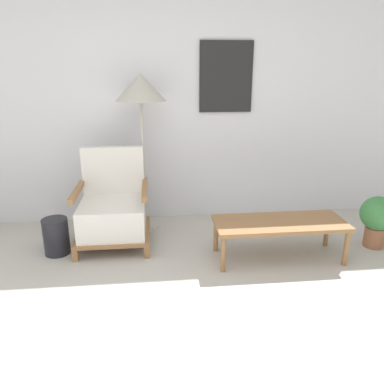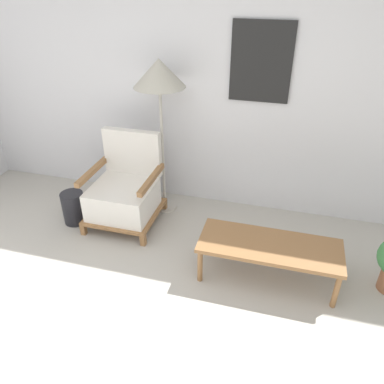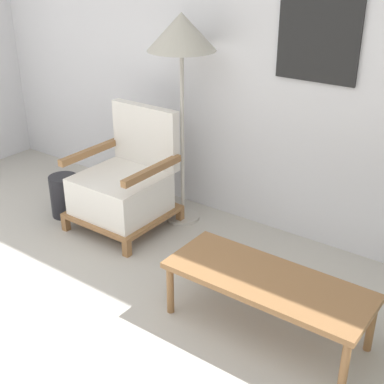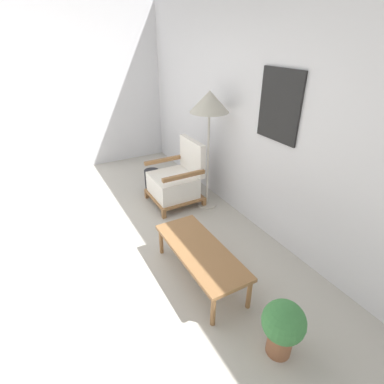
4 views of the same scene
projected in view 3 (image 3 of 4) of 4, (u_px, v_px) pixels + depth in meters
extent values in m
cube|color=silver|center=(257.00, 48.00, 3.76)|extent=(8.00, 0.06, 2.70)
cube|color=black|center=(319.00, 25.00, 3.39)|extent=(0.56, 0.02, 0.72)
cube|color=olive|center=(66.00, 223.00, 4.13)|extent=(0.05, 0.05, 0.11)
cube|color=olive|center=(127.00, 249.00, 3.79)|extent=(0.05, 0.05, 0.11)
cube|color=olive|center=(121.00, 195.00, 4.58)|extent=(0.05, 0.05, 0.11)
cube|color=olive|center=(180.00, 216.00, 4.25)|extent=(0.05, 0.05, 0.11)
cube|color=olive|center=(123.00, 211.00, 4.16)|extent=(0.69, 0.67, 0.03)
cube|color=white|center=(120.00, 194.00, 4.07)|extent=(0.61, 0.57, 0.29)
cube|color=white|center=(145.00, 135.00, 4.14)|extent=(0.61, 0.08, 0.47)
cube|color=olive|center=(90.00, 152.00, 4.14)|extent=(0.05, 0.61, 0.05)
cube|color=olive|center=(152.00, 170.00, 3.81)|extent=(0.05, 0.61, 0.05)
cylinder|color=#B7B2A8|center=(183.00, 217.00, 4.32)|extent=(0.26, 0.26, 0.03)
cylinder|color=#B7B2A8|center=(182.00, 139.00, 4.03)|extent=(0.03, 0.03, 1.31)
cone|color=#B2AD9E|center=(181.00, 31.00, 3.69)|extent=(0.49, 0.49, 0.26)
cube|color=olive|center=(268.00, 281.00, 2.95)|extent=(1.16, 0.46, 0.04)
cylinder|color=olive|center=(170.00, 290.00, 3.18)|extent=(0.04, 0.04, 0.32)
cylinder|color=olive|center=(344.00, 367.00, 2.60)|extent=(0.04, 0.04, 0.32)
cylinder|color=olive|center=(206.00, 261.00, 3.45)|extent=(0.04, 0.04, 0.32)
cylinder|color=olive|center=(371.00, 326.00, 2.88)|extent=(0.04, 0.04, 0.32)
cylinder|color=black|center=(65.00, 196.00, 4.31)|extent=(0.23, 0.23, 0.34)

